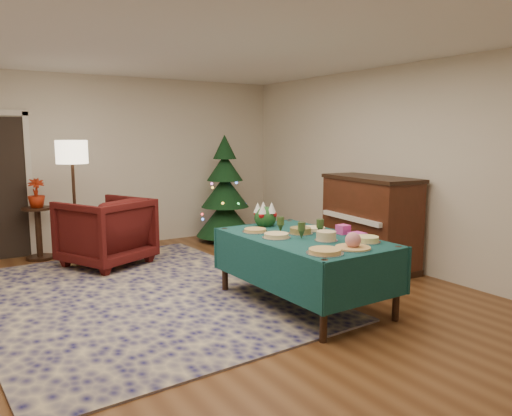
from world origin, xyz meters
TOP-DOWN VIEW (x-y plane):
  - room_shell at (0.00, 0.00)m, footprint 7.00×7.00m
  - rug at (-0.41, 0.82)m, footprint 3.44×4.38m
  - buffet_table at (0.97, -0.40)m, footprint 1.15×1.92m
  - platter_0 at (0.67, -1.10)m, footprint 0.34×0.34m
  - platter_1 at (1.01, -1.09)m, footprint 0.34×0.34m
  - platter_2 at (1.33, -0.95)m, footprint 0.28×0.28m
  - platter_3 at (1.03, -0.69)m, footprint 0.23×0.23m
  - platter_4 at (0.69, -0.30)m, footprint 0.30×0.30m
  - platter_5 at (1.03, -0.27)m, footprint 0.27×0.27m
  - platter_6 at (1.27, -0.20)m, footprint 0.28×0.28m
  - platter_7 at (0.67, 0.07)m, footprint 0.28×0.28m
  - goblet_0 at (0.90, -0.08)m, footprint 0.08×0.08m
  - goblet_1 at (1.17, -0.43)m, footprint 0.08×0.08m
  - goblet_2 at (0.89, -0.47)m, footprint 0.08×0.08m
  - napkin_stack at (1.46, -0.68)m, footprint 0.15×0.15m
  - gift_box at (1.42, -0.51)m, footprint 0.12×0.12m
  - centerpiece at (0.98, 0.34)m, footprint 0.27×0.27m
  - armchair at (-0.34, 2.32)m, footprint 1.32×1.29m
  - floor_lamp at (-0.68, 2.56)m, footprint 0.42×0.42m
  - side_table at (-1.06, 3.20)m, footprint 0.42×0.42m
  - potted_plant at (-1.06, 3.20)m, footprint 0.23×0.41m
  - christmas_tree at (1.84, 2.90)m, footprint 1.17×1.17m
  - piano at (2.68, 0.35)m, footprint 0.80×1.49m

SIDE VIEW (x-z plane):
  - rug at x=-0.41m, z-range 0.00..0.02m
  - side_table at x=-1.06m, z-range -0.01..0.75m
  - armchair at x=-0.34m, z-range 0.00..1.04m
  - buffet_table at x=0.97m, z-range 0.22..0.96m
  - piano at x=2.68m, z-range -0.01..1.22m
  - platter_7 at x=0.67m, z-range 0.74..0.78m
  - platter_6 at x=1.27m, z-range 0.74..0.78m
  - napkin_stack at x=1.46m, z-range 0.74..0.78m
  - platter_0 at x=0.67m, z-range 0.74..0.78m
  - platter_4 at x=0.69m, z-range 0.74..0.79m
  - platter_2 at x=1.33m, z-range 0.73..0.80m
  - platter_5 at x=1.03m, z-range 0.73..0.81m
  - platter_3 at x=1.03m, z-range 0.73..0.83m
  - gift_box at x=1.42m, z-range 0.74..0.83m
  - platter_1 at x=1.01m, z-range 0.72..0.88m
  - christmas_tree at x=1.84m, z-range -0.09..1.70m
  - goblet_0 at x=0.90m, z-range 0.74..0.91m
  - goblet_1 at x=1.17m, z-range 0.74..0.91m
  - goblet_2 at x=0.89m, z-range 0.74..0.91m
  - centerpiece at x=0.98m, z-range 0.71..1.02m
  - potted_plant at x=-1.06m, z-range 0.76..0.99m
  - room_shell at x=0.00m, z-range -2.15..4.85m
  - floor_lamp at x=-0.68m, z-range 0.60..2.32m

